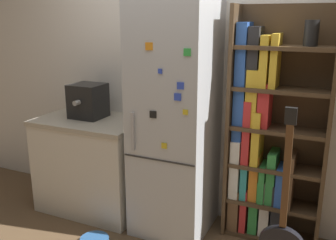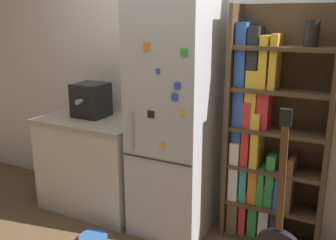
% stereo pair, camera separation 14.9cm
% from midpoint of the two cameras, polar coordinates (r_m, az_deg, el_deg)
% --- Properties ---
extents(ground_plane, '(16.00, 16.00, 0.00)m').
position_cam_midpoint_polar(ground_plane, '(3.29, 1.21, -16.81)').
color(ground_plane, brown).
extents(wall_back, '(8.00, 0.05, 2.60)m').
position_cam_midpoint_polar(wall_back, '(3.25, 5.09, 7.34)').
color(wall_back, white).
rests_on(wall_back, ground_plane).
extents(refrigerator, '(0.60, 0.65, 1.88)m').
position_cam_midpoint_polar(refrigerator, '(3.02, 2.48, -0.22)').
color(refrigerator, silver).
rests_on(refrigerator, ground_plane).
extents(bookshelf, '(0.75, 0.29, 1.85)m').
position_cam_midpoint_polar(bookshelf, '(3.02, 16.18, -3.20)').
color(bookshelf, '#4C3823').
rests_on(bookshelf, ground_plane).
extents(kitchen_counter, '(0.97, 0.65, 0.87)m').
position_cam_midpoint_polar(kitchen_counter, '(3.58, -9.73, -6.38)').
color(kitchen_counter, silver).
rests_on(kitchen_counter, ground_plane).
extents(espresso_machine, '(0.29, 0.33, 0.31)m').
position_cam_midpoint_polar(espresso_machine, '(3.48, -10.46, 3.02)').
color(espresso_machine, black).
rests_on(espresso_machine, kitchen_counter).
extents(pet_bowl, '(0.23, 0.23, 0.05)m').
position_cam_midpoint_polar(pet_bowl, '(3.21, -9.97, -17.36)').
color(pet_bowl, '#3366A5').
rests_on(pet_bowl, ground_plane).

